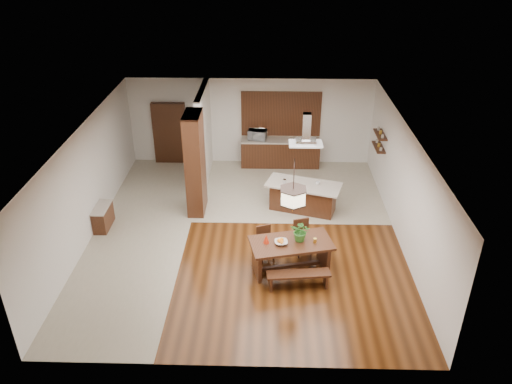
{
  "coord_description": "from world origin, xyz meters",
  "views": [
    {
      "loc": [
        0.59,
        -11.09,
        7.3
      ],
      "look_at": [
        0.3,
        0.0,
        1.25
      ],
      "focal_mm": 35.0,
      "sensor_mm": 36.0,
      "label": 1
    }
  ],
  "objects_px": {
    "pendant_lantern": "(294,186)",
    "dining_chair_left": "(266,243)",
    "dining_bench": "(298,280)",
    "island_cup": "(318,183)",
    "microwave": "(257,135)",
    "foliage_plant": "(301,231)",
    "hallway_console": "(103,217)",
    "fruit_bowl": "(281,242)",
    "kitchen_island": "(303,196)",
    "dining_table": "(291,249)",
    "range_hood": "(306,129)",
    "dining_chair_right": "(303,238)"
  },
  "relations": [
    {
      "from": "hallway_console",
      "to": "fruit_bowl",
      "type": "relative_size",
      "value": 2.93
    },
    {
      "from": "dining_bench",
      "to": "foliage_plant",
      "type": "distance_m",
      "value": 1.11
    },
    {
      "from": "dining_chair_left",
      "to": "foliage_plant",
      "type": "height_order",
      "value": "foliage_plant"
    },
    {
      "from": "dining_chair_right",
      "to": "microwave",
      "type": "relative_size",
      "value": 1.52
    },
    {
      "from": "range_hood",
      "to": "dining_table",
      "type": "bearing_deg",
      "value": -98.98
    },
    {
      "from": "dining_chair_left",
      "to": "dining_chair_right",
      "type": "bearing_deg",
      "value": -8.56
    },
    {
      "from": "microwave",
      "to": "fruit_bowl",
      "type": "bearing_deg",
      "value": -74.06
    },
    {
      "from": "dining_chair_right",
      "to": "dining_bench",
      "type": "bearing_deg",
      "value": -114.94
    },
    {
      "from": "dining_bench",
      "to": "island_cup",
      "type": "height_order",
      "value": "island_cup"
    },
    {
      "from": "dining_chair_right",
      "to": "fruit_bowl",
      "type": "height_order",
      "value": "dining_chair_right"
    },
    {
      "from": "microwave",
      "to": "kitchen_island",
      "type": "bearing_deg",
      "value": -55.87
    },
    {
      "from": "island_cup",
      "to": "microwave",
      "type": "bearing_deg",
      "value": 120.31
    },
    {
      "from": "dining_table",
      "to": "range_hood",
      "type": "distance_m",
      "value": 3.41
    },
    {
      "from": "hallway_console",
      "to": "pendant_lantern",
      "type": "height_order",
      "value": "pendant_lantern"
    },
    {
      "from": "dining_bench",
      "to": "fruit_bowl",
      "type": "relative_size",
      "value": 4.75
    },
    {
      "from": "dining_table",
      "to": "pendant_lantern",
      "type": "relative_size",
      "value": 1.56
    },
    {
      "from": "dining_table",
      "to": "island_cup",
      "type": "bearing_deg",
      "value": 73.13
    },
    {
      "from": "dining_chair_right",
      "to": "pendant_lantern",
      "type": "height_order",
      "value": "pendant_lantern"
    },
    {
      "from": "dining_table",
      "to": "island_cup",
      "type": "xyz_separation_m",
      "value": [
        0.83,
        2.74,
        0.32
      ]
    },
    {
      "from": "range_hood",
      "to": "microwave",
      "type": "height_order",
      "value": "range_hood"
    },
    {
      "from": "dining_bench",
      "to": "foliage_plant",
      "type": "height_order",
      "value": "foliage_plant"
    },
    {
      "from": "dining_table",
      "to": "island_cup",
      "type": "relative_size",
      "value": 17.59
    },
    {
      "from": "kitchen_island",
      "to": "range_hood",
      "type": "distance_m",
      "value": 2.03
    },
    {
      "from": "pendant_lantern",
      "to": "range_hood",
      "type": "height_order",
      "value": "same"
    },
    {
      "from": "kitchen_island",
      "to": "foliage_plant",
      "type": "bearing_deg",
      "value": -77.19
    },
    {
      "from": "island_cup",
      "to": "microwave",
      "type": "relative_size",
      "value": 0.2
    },
    {
      "from": "pendant_lantern",
      "to": "foliage_plant",
      "type": "xyz_separation_m",
      "value": [
        0.22,
        0.07,
        -1.21
      ]
    },
    {
      "from": "pendant_lantern",
      "to": "dining_chair_right",
      "type": "bearing_deg",
      "value": 63.88
    },
    {
      "from": "range_hood",
      "to": "microwave",
      "type": "bearing_deg",
      "value": 114.96
    },
    {
      "from": "dining_chair_right",
      "to": "kitchen_island",
      "type": "distance_m",
      "value": 2.14
    },
    {
      "from": "island_cup",
      "to": "microwave",
      "type": "height_order",
      "value": "microwave"
    },
    {
      "from": "dining_table",
      "to": "microwave",
      "type": "relative_size",
      "value": 3.45
    },
    {
      "from": "kitchen_island",
      "to": "hallway_console",
      "type": "bearing_deg",
      "value": -151.3
    },
    {
      "from": "pendant_lantern",
      "to": "dining_chair_left",
      "type": "bearing_deg",
      "value": 142.46
    },
    {
      "from": "range_hood",
      "to": "island_cup",
      "type": "bearing_deg",
      "value": -9.41
    },
    {
      "from": "foliage_plant",
      "to": "kitchen_island",
      "type": "relative_size",
      "value": 0.23
    },
    {
      "from": "fruit_bowl",
      "to": "range_hood",
      "type": "relative_size",
      "value": 0.33
    },
    {
      "from": "hallway_console",
      "to": "dining_chair_left",
      "type": "distance_m",
      "value": 4.56
    },
    {
      "from": "hallway_console",
      "to": "dining_bench",
      "type": "xyz_separation_m",
      "value": [
        5.12,
        -2.39,
        -0.11
      ]
    },
    {
      "from": "fruit_bowl",
      "to": "dining_table",
      "type": "bearing_deg",
      "value": 17.43
    },
    {
      "from": "dining_chair_right",
      "to": "range_hood",
      "type": "relative_size",
      "value": 1.0
    },
    {
      "from": "dining_bench",
      "to": "pendant_lantern",
      "type": "height_order",
      "value": "pendant_lantern"
    },
    {
      "from": "dining_bench",
      "to": "dining_chair_left",
      "type": "distance_m",
      "value": 1.35
    },
    {
      "from": "foliage_plant",
      "to": "range_hood",
      "type": "xyz_separation_m",
      "value": [
        0.22,
        2.73,
        1.43
      ]
    },
    {
      "from": "fruit_bowl",
      "to": "island_cup",
      "type": "height_order",
      "value": "island_cup"
    },
    {
      "from": "island_cup",
      "to": "pendant_lantern",
      "type": "bearing_deg",
      "value": -106.87
    },
    {
      "from": "foliage_plant",
      "to": "island_cup",
      "type": "xyz_separation_m",
      "value": [
        0.61,
        2.66,
        -0.14
      ]
    },
    {
      "from": "dining_chair_right",
      "to": "hallway_console",
      "type": "bearing_deg",
      "value": 151.05
    },
    {
      "from": "hallway_console",
      "to": "foliage_plant",
      "type": "bearing_deg",
      "value": -17.73
    },
    {
      "from": "dining_bench",
      "to": "island_cup",
      "type": "distance_m",
      "value": 3.53
    }
  ]
}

